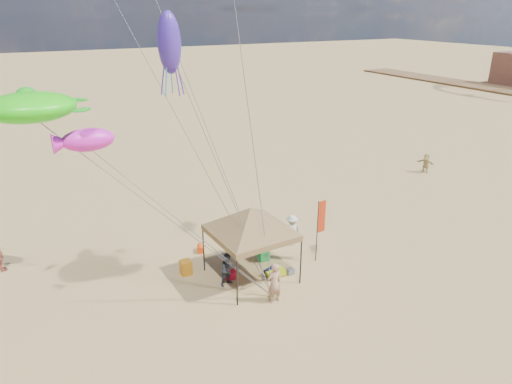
{
  "coord_description": "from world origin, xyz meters",
  "views": [
    {
      "loc": [
        -9.21,
        -14.27,
        11.75
      ],
      "look_at": [
        0.0,
        3.0,
        4.0
      ],
      "focal_mm": 32.55,
      "sensor_mm": 36.0,
      "label": 1
    }
  ],
  "objects_px": {
    "feather_flag": "(320,221)",
    "person_far_c": "(426,163)",
    "person_near_a": "(274,283)",
    "person_near_b": "(228,269)",
    "chair_green": "(263,253)",
    "cooler_red": "(230,275)",
    "cooler_blue": "(255,233)",
    "person_near_c": "(292,230)",
    "canopy_tent": "(251,210)",
    "person_far_a": "(0,257)",
    "beach_cart": "(275,272)",
    "chair_yellow": "(186,267)"
  },
  "relations": [
    {
      "from": "person_far_a",
      "to": "chair_green",
      "type": "bearing_deg",
      "value": -121.04
    },
    {
      "from": "chair_yellow",
      "to": "chair_green",
      "type": "bearing_deg",
      "value": -7.75
    },
    {
      "from": "person_near_c",
      "to": "cooler_red",
      "type": "bearing_deg",
      "value": 8.76
    },
    {
      "from": "cooler_red",
      "to": "beach_cart",
      "type": "bearing_deg",
      "value": -21.95
    },
    {
      "from": "chair_yellow",
      "to": "person_far_c",
      "type": "height_order",
      "value": "person_far_c"
    },
    {
      "from": "cooler_blue",
      "to": "beach_cart",
      "type": "distance_m",
      "value": 4.23
    },
    {
      "from": "cooler_blue",
      "to": "person_near_c",
      "type": "relative_size",
      "value": 0.32
    },
    {
      "from": "chair_green",
      "to": "person_far_a",
      "type": "xyz_separation_m",
      "value": [
        -11.58,
        4.98,
        0.38
      ]
    },
    {
      "from": "cooler_red",
      "to": "person_far_c",
      "type": "relative_size",
      "value": 0.36
    },
    {
      "from": "canopy_tent",
      "to": "chair_green",
      "type": "relative_size",
      "value": 9.47
    },
    {
      "from": "person_near_b",
      "to": "person_near_c",
      "type": "bearing_deg",
      "value": 10.29
    },
    {
      "from": "person_near_a",
      "to": "person_far_a",
      "type": "xyz_separation_m",
      "value": [
        -10.27,
        8.36,
        -0.2
      ]
    },
    {
      "from": "person_near_c",
      "to": "chair_green",
      "type": "bearing_deg",
      "value": 7.33
    },
    {
      "from": "cooler_red",
      "to": "cooler_blue",
      "type": "xyz_separation_m",
      "value": [
        3.06,
        3.29,
        0.0
      ]
    },
    {
      "from": "cooler_blue",
      "to": "person_far_a",
      "type": "distance_m",
      "value": 12.71
    },
    {
      "from": "person_near_a",
      "to": "person_near_b",
      "type": "xyz_separation_m",
      "value": [
        -1.16,
        2.16,
        -0.15
      ]
    },
    {
      "from": "person_near_a",
      "to": "cooler_red",
      "type": "bearing_deg",
      "value": -76.27
    },
    {
      "from": "person_near_a",
      "to": "person_near_c",
      "type": "relative_size",
      "value": 1.09
    },
    {
      "from": "feather_flag",
      "to": "person_near_c",
      "type": "relative_size",
      "value": 1.91
    },
    {
      "from": "chair_yellow",
      "to": "person_far_a",
      "type": "height_order",
      "value": "person_far_a"
    },
    {
      "from": "feather_flag",
      "to": "cooler_red",
      "type": "bearing_deg",
      "value": 173.77
    },
    {
      "from": "cooler_blue",
      "to": "person_near_b",
      "type": "distance_m",
      "value": 5.0
    },
    {
      "from": "beach_cart",
      "to": "person_far_a",
      "type": "xyz_separation_m",
      "value": [
        -11.36,
        6.61,
        0.53
      ]
    },
    {
      "from": "cooler_blue",
      "to": "person_far_a",
      "type": "bearing_deg",
      "value": 168.54
    },
    {
      "from": "canopy_tent",
      "to": "feather_flag",
      "type": "xyz_separation_m",
      "value": [
        3.69,
        -0.2,
        -1.24
      ]
    },
    {
      "from": "chair_green",
      "to": "beach_cart",
      "type": "xyz_separation_m",
      "value": [
        -0.23,
        -1.63,
        -0.15
      ]
    },
    {
      "from": "cooler_blue",
      "to": "chair_yellow",
      "type": "distance_m",
      "value": 5.12
    },
    {
      "from": "canopy_tent",
      "to": "cooler_red",
      "type": "bearing_deg",
      "value": 162.21
    },
    {
      "from": "cooler_red",
      "to": "beach_cart",
      "type": "xyz_separation_m",
      "value": [
        1.97,
        -0.79,
        0.01
      ]
    },
    {
      "from": "cooler_red",
      "to": "chair_yellow",
      "type": "distance_m",
      "value": 2.17
    },
    {
      "from": "chair_green",
      "to": "person_near_b",
      "type": "bearing_deg",
      "value": -153.84
    },
    {
      "from": "person_far_a",
      "to": "person_far_c",
      "type": "relative_size",
      "value": 0.98
    },
    {
      "from": "cooler_blue",
      "to": "chair_green",
      "type": "height_order",
      "value": "chair_green"
    },
    {
      "from": "feather_flag",
      "to": "person_far_c",
      "type": "height_order",
      "value": "feather_flag"
    },
    {
      "from": "person_far_c",
      "to": "cooler_blue",
      "type": "bearing_deg",
      "value": -101.82
    },
    {
      "from": "chair_yellow",
      "to": "person_near_a",
      "type": "height_order",
      "value": "person_near_a"
    },
    {
      "from": "feather_flag",
      "to": "cooler_blue",
      "type": "xyz_separation_m",
      "value": [
        -1.57,
        3.8,
        -1.98
      ]
    },
    {
      "from": "beach_cart",
      "to": "chair_green",
      "type": "bearing_deg",
      "value": 82.13
    },
    {
      "from": "canopy_tent",
      "to": "person_far_a",
      "type": "distance_m",
      "value": 12.29
    },
    {
      "from": "beach_cart",
      "to": "person_near_c",
      "type": "relative_size",
      "value": 0.53
    },
    {
      "from": "cooler_blue",
      "to": "feather_flag",
      "type": "bearing_deg",
      "value": -67.52
    },
    {
      "from": "person_near_a",
      "to": "person_near_b",
      "type": "relative_size",
      "value": 1.19
    },
    {
      "from": "feather_flag",
      "to": "chair_green",
      "type": "relative_size",
      "value": 4.65
    },
    {
      "from": "feather_flag",
      "to": "person_far_c",
      "type": "distance_m",
      "value": 16.74
    },
    {
      "from": "beach_cart",
      "to": "person_near_a",
      "type": "relative_size",
      "value": 0.48
    },
    {
      "from": "chair_yellow",
      "to": "person_far_a",
      "type": "distance_m",
      "value": 8.91
    },
    {
      "from": "person_far_a",
      "to": "person_near_a",
      "type": "bearing_deg",
      "value": -136.92
    },
    {
      "from": "canopy_tent",
      "to": "person_far_a",
      "type": "height_order",
      "value": "canopy_tent"
    },
    {
      "from": "cooler_blue",
      "to": "canopy_tent",
      "type": "bearing_deg",
      "value": -120.57
    },
    {
      "from": "cooler_blue",
      "to": "cooler_red",
      "type": "bearing_deg",
      "value": -132.89
    }
  ]
}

